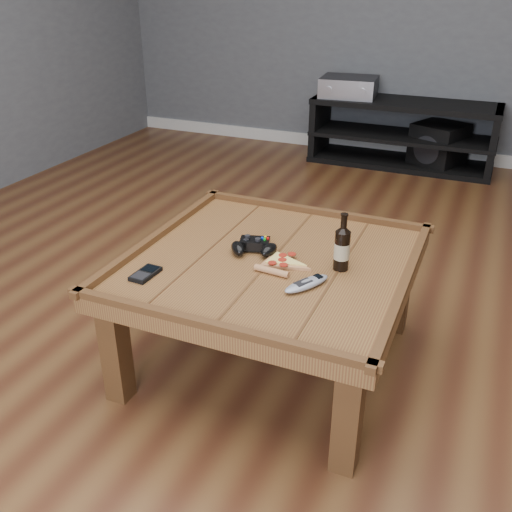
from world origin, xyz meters
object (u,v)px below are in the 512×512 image
at_px(av_receiver, 349,87).
at_px(beer_bottle, 342,247).
at_px(smartphone, 145,274).
at_px(remote_control, 307,284).
at_px(game_controller, 254,247).
at_px(media_console, 402,134).
at_px(coffee_table, 271,274).
at_px(pizza_slice, 281,263).
at_px(subwoofer, 438,146).

bearing_deg(av_receiver, beer_bottle, -80.93).
height_order(smartphone, remote_control, remote_control).
height_order(game_controller, av_receiver, av_receiver).
distance_m(media_console, game_controller, 2.73).
distance_m(coffee_table, beer_bottle, 0.29).
relative_size(beer_bottle, game_controller, 1.12).
bearing_deg(smartphone, pizza_slice, 35.16).
relative_size(beer_bottle, pizza_slice, 0.87).
distance_m(media_console, subwoofer, 0.29).
bearing_deg(media_console, smartphone, -96.74).
xyz_separation_m(game_controller, remote_control, (0.27, -0.17, -0.01)).
height_order(pizza_slice, smartphone, pizza_slice).
distance_m(smartphone, av_receiver, 3.03).
relative_size(remote_control, av_receiver, 0.42).
xyz_separation_m(remote_control, subwoofer, (0.09, 2.94, -0.29)).
relative_size(remote_control, subwoofer, 0.42).
relative_size(media_console, av_receiver, 3.09).
bearing_deg(beer_bottle, remote_control, -112.18).
bearing_deg(coffee_table, media_console, 90.00).
distance_m(coffee_table, av_receiver, 2.79).
bearing_deg(remote_control, beer_bottle, 97.74).
bearing_deg(av_receiver, remote_control, -83.07).
bearing_deg(av_receiver, pizza_slice, -85.29).
relative_size(game_controller, pizza_slice, 0.78).
height_order(game_controller, remote_control, game_controller).
xyz_separation_m(media_console, game_controller, (-0.08, -2.72, 0.23)).
height_order(pizza_slice, av_receiver, av_receiver).
height_order(game_controller, subwoofer, game_controller).
bearing_deg(subwoofer, media_console, -146.40).
height_order(coffee_table, subwoofer, coffee_table).
bearing_deg(pizza_slice, subwoofer, 90.14).
relative_size(game_controller, av_receiver, 0.42).
relative_size(coffee_table, beer_bottle, 4.86).
bearing_deg(remote_control, subwoofer, 118.08).
relative_size(beer_bottle, av_receiver, 0.47).
xyz_separation_m(coffee_table, av_receiver, (-0.45, 2.74, 0.18)).
height_order(coffee_table, beer_bottle, beer_bottle).
bearing_deg(pizza_slice, smartphone, -142.78).
bearing_deg(coffee_table, subwoofer, 84.34).
bearing_deg(game_controller, av_receiver, 81.80).
relative_size(pizza_slice, smartphone, 2.01).
height_order(coffee_table, av_receiver, av_receiver).
distance_m(smartphone, remote_control, 0.56).
bearing_deg(remote_control, coffee_table, 172.82).
distance_m(beer_bottle, remote_control, 0.20).
height_order(remote_control, av_receiver, av_receiver).
bearing_deg(coffee_table, beer_bottle, 7.36).
xyz_separation_m(coffee_table, smartphone, (-0.36, -0.28, 0.07)).
relative_size(beer_bottle, subwoofer, 0.47).
relative_size(media_console, pizza_slice, 5.75).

